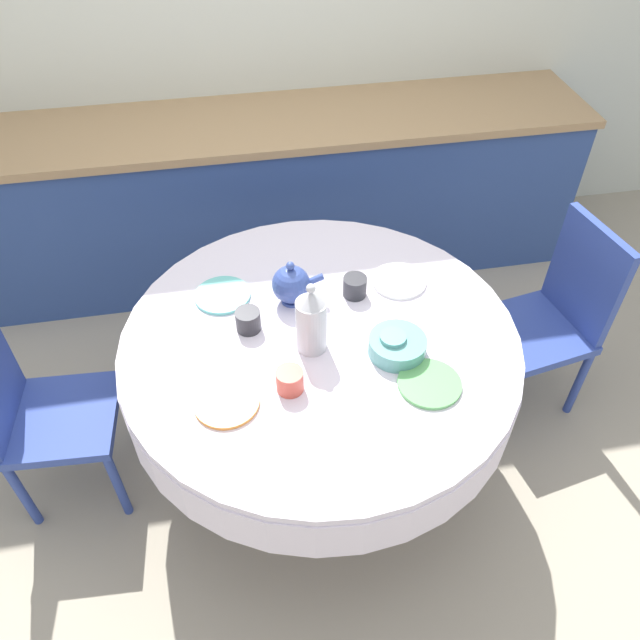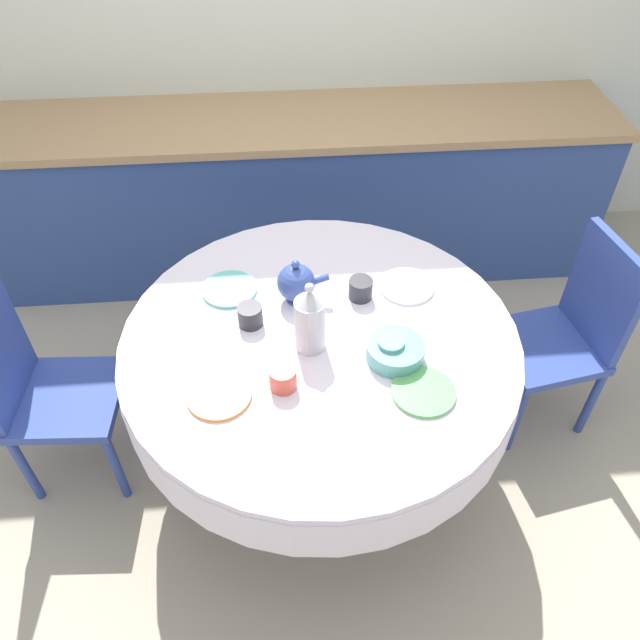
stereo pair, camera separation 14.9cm
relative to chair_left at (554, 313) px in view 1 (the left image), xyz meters
The scene contains 17 objects.
ground_plane 1.17m from the chair_left, 169.83° to the right, with size 12.00×12.00×0.00m, color #9E937F.
wall_back 2.01m from the chair_left, 124.41° to the left, with size 7.00×0.05×2.60m.
kitchen_counter 1.58m from the chair_left, 131.31° to the left, with size 3.24×0.64×0.89m.
dining_table 1.06m from the chair_left, 169.83° to the right, with size 1.43×1.43×0.74m.
chair_left is the anchor object (origin of this frame).
chair_right 2.10m from the chair_left, behind, with size 0.42×0.42×0.91m.
plate_near_left 1.47m from the chair_left, 162.80° to the right, with size 0.21×0.21×0.01m, color orange.
cup_near_left 1.28m from the chair_left, 161.08° to the right, with size 0.09×0.09×0.08m, color #CC4C3D.
plate_near_right 0.90m from the chair_left, 147.07° to the right, with size 0.21×0.21×0.01m, color #5BA85B.
cup_near_right 0.91m from the chair_left, 159.40° to the right, with size 0.09×0.09×0.08m, color #5BA39E.
plate_far_left 1.39m from the chair_left, behind, with size 0.21×0.21×0.01m, color #60BCB7.
cup_far_left 1.32m from the chair_left, behind, with size 0.09×0.09×0.08m, color #28282D.
plate_far_right 0.73m from the chair_left, behind, with size 0.21×0.21×0.01m, color white.
cup_far_right 0.92m from the chair_left, behind, with size 0.09×0.09×0.08m, color #28282D.
coffee_carafe 1.16m from the chair_left, 167.97° to the right, with size 0.11×0.11×0.28m.
teapot 1.16m from the chair_left, behind, with size 0.20×0.14×0.19m.
fruit_bowl 0.90m from the chair_left, 158.70° to the right, with size 0.20×0.20×0.06m, color #569993.
Camera 1 is at (-0.28, -1.51, 2.32)m, focal length 35.00 mm.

